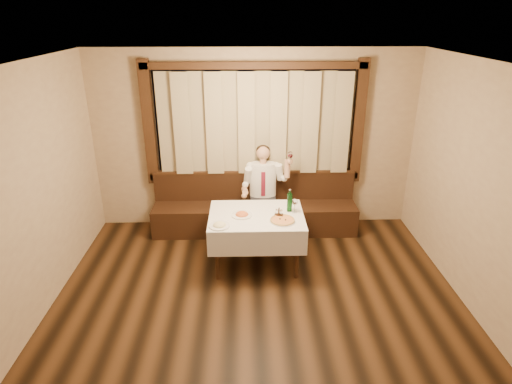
{
  "coord_description": "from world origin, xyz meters",
  "views": [
    {
      "loc": [
        -0.14,
        -3.46,
        3.28
      ],
      "look_at": [
        0.0,
        1.9,
        1.0
      ],
      "focal_mm": 30.0,
      "sensor_mm": 36.0,
      "label": 1
    }
  ],
  "objects_px": {
    "dining_table": "(256,222)",
    "pasta_red": "(242,213)",
    "pizza": "(282,220)",
    "green_bottle": "(290,202)",
    "banquette": "(255,211)",
    "pasta_cream": "(219,224)",
    "cruet_caddy": "(279,214)",
    "seated_man": "(264,184)"
  },
  "relations": [
    {
      "from": "dining_table",
      "to": "seated_man",
      "type": "relative_size",
      "value": 0.9
    },
    {
      "from": "pasta_red",
      "to": "green_bottle",
      "type": "bearing_deg",
      "value": 10.9
    },
    {
      "from": "banquette",
      "to": "dining_table",
      "type": "bearing_deg",
      "value": -90.0
    },
    {
      "from": "pasta_cream",
      "to": "pizza",
      "type": "bearing_deg",
      "value": 8.55
    },
    {
      "from": "banquette",
      "to": "dining_table",
      "type": "height_order",
      "value": "banquette"
    },
    {
      "from": "pizza",
      "to": "pasta_red",
      "type": "height_order",
      "value": "pasta_red"
    },
    {
      "from": "pasta_red",
      "to": "banquette",
      "type": "bearing_deg",
      "value": 79.54
    },
    {
      "from": "pasta_red",
      "to": "seated_man",
      "type": "height_order",
      "value": "seated_man"
    },
    {
      "from": "pizza",
      "to": "cruet_caddy",
      "type": "xyz_separation_m",
      "value": [
        -0.04,
        0.14,
        0.03
      ]
    },
    {
      "from": "pizza",
      "to": "pasta_red",
      "type": "relative_size",
      "value": 1.22
    },
    {
      "from": "banquette",
      "to": "pasta_red",
      "type": "height_order",
      "value": "banquette"
    },
    {
      "from": "pizza",
      "to": "green_bottle",
      "type": "distance_m",
      "value": 0.35
    },
    {
      "from": "dining_table",
      "to": "seated_man",
      "type": "height_order",
      "value": "seated_man"
    },
    {
      "from": "pasta_cream",
      "to": "cruet_caddy",
      "type": "xyz_separation_m",
      "value": [
        0.77,
        0.26,
        0.0
      ]
    },
    {
      "from": "green_bottle",
      "to": "cruet_caddy",
      "type": "relative_size",
      "value": 2.68
    },
    {
      "from": "dining_table",
      "to": "pasta_red",
      "type": "distance_m",
      "value": 0.24
    },
    {
      "from": "dining_table",
      "to": "pizza",
      "type": "relative_size",
      "value": 3.75
    },
    {
      "from": "dining_table",
      "to": "pasta_red",
      "type": "xyz_separation_m",
      "value": [
        -0.19,
        -0.03,
        0.14
      ]
    },
    {
      "from": "dining_table",
      "to": "pasta_red",
      "type": "bearing_deg",
      "value": -171.1
    },
    {
      "from": "dining_table",
      "to": "pasta_cream",
      "type": "distance_m",
      "value": 0.6
    },
    {
      "from": "seated_man",
      "to": "banquette",
      "type": "bearing_deg",
      "value": 146.46
    },
    {
      "from": "dining_table",
      "to": "pasta_cream",
      "type": "xyz_separation_m",
      "value": [
        -0.48,
        -0.33,
        0.14
      ]
    },
    {
      "from": "banquette",
      "to": "pasta_red",
      "type": "bearing_deg",
      "value": -100.46
    },
    {
      "from": "pizza",
      "to": "cruet_caddy",
      "type": "relative_size",
      "value": 2.84
    },
    {
      "from": "pasta_red",
      "to": "green_bottle",
      "type": "xyz_separation_m",
      "value": [
        0.65,
        0.12,
        0.1
      ]
    },
    {
      "from": "pasta_cream",
      "to": "dining_table",
      "type": "bearing_deg",
      "value": 34.63
    },
    {
      "from": "banquette",
      "to": "pasta_cream",
      "type": "distance_m",
      "value": 1.51
    },
    {
      "from": "cruet_caddy",
      "to": "pasta_red",
      "type": "bearing_deg",
      "value": -172.67
    },
    {
      "from": "dining_table",
      "to": "pasta_cream",
      "type": "relative_size",
      "value": 4.67
    },
    {
      "from": "green_bottle",
      "to": "pizza",
      "type": "bearing_deg",
      "value": -111.52
    },
    {
      "from": "dining_table",
      "to": "banquette",
      "type": "bearing_deg",
      "value": 90.0
    },
    {
      "from": "green_bottle",
      "to": "banquette",
      "type": "bearing_deg",
      "value": 115.94
    },
    {
      "from": "banquette",
      "to": "pizza",
      "type": "distance_m",
      "value": 1.36
    },
    {
      "from": "pizza",
      "to": "seated_man",
      "type": "xyz_separation_m",
      "value": [
        -0.2,
        1.14,
        0.05
      ]
    },
    {
      "from": "banquette",
      "to": "pasta_cream",
      "type": "height_order",
      "value": "banquette"
    },
    {
      "from": "dining_table",
      "to": "pizza",
      "type": "height_order",
      "value": "pizza"
    },
    {
      "from": "pasta_red",
      "to": "seated_man",
      "type": "bearing_deg",
      "value": 71.15
    },
    {
      "from": "banquette",
      "to": "cruet_caddy",
      "type": "bearing_deg",
      "value": -74.83
    },
    {
      "from": "banquette",
      "to": "seated_man",
      "type": "xyz_separation_m",
      "value": [
        0.13,
        -0.09,
        0.51
      ]
    },
    {
      "from": "dining_table",
      "to": "green_bottle",
      "type": "relative_size",
      "value": 3.97
    },
    {
      "from": "seated_man",
      "to": "cruet_caddy",
      "type": "bearing_deg",
      "value": -80.86
    },
    {
      "from": "banquette",
      "to": "seated_man",
      "type": "relative_size",
      "value": 2.27
    }
  ]
}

